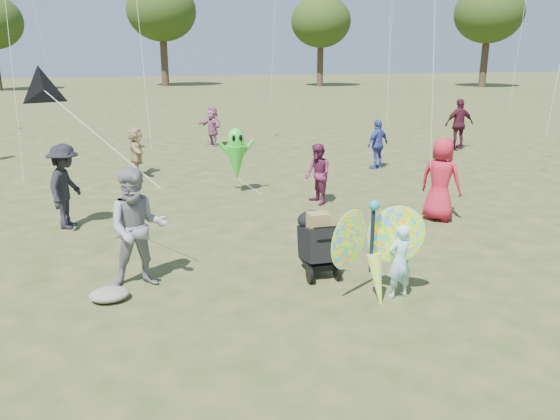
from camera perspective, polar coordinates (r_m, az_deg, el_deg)
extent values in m
plane|color=#51592B|center=(8.23, 4.25, -10.11)|extent=(160.00, 160.00, 0.00)
imported|color=#A0D9E3|center=(8.51, 12.39, -5.27)|extent=(0.45, 0.32, 1.16)
imported|color=gray|center=(8.86, -14.65, -1.89)|extent=(0.95, 0.74, 1.94)
ellipsoid|color=gray|center=(8.78, -17.41, -8.42)|extent=(0.60, 0.49, 0.19)
imported|color=#B61D2F|center=(12.57, 16.45, 3.07)|extent=(1.02, 1.08, 1.85)
imported|color=black|center=(12.38, -21.50, 2.30)|extent=(1.00, 1.32, 1.81)
imported|color=#38469C|center=(17.84, 10.17, 6.79)|extent=(1.00, 0.75, 1.58)
imported|color=tan|center=(17.13, -14.76, 5.93)|extent=(0.55, 1.40, 1.48)
imported|color=#672243|center=(13.43, 3.97, 3.75)|extent=(0.67, 0.80, 1.50)
imported|color=#481825|center=(22.25, 18.21, 8.53)|extent=(1.16, 0.56, 1.93)
imported|color=#9E5A82|center=(22.16, -7.09, 8.69)|extent=(1.01, 1.51, 1.56)
cube|color=black|center=(9.20, 3.85, -3.47)|extent=(0.49, 0.88, 0.71)
cube|color=black|center=(9.32, 3.81, -5.38)|extent=(0.44, 0.70, 0.10)
ellipsoid|color=black|center=(9.32, 3.37, -1.06)|extent=(0.51, 0.45, 0.33)
cylinder|color=black|center=(8.96, 3.10, -6.75)|extent=(0.06, 0.30, 0.30)
cylinder|color=black|center=(9.12, 5.97, -6.40)|extent=(0.06, 0.30, 0.30)
cylinder|color=black|center=(9.75, 2.91, -5.05)|extent=(0.06, 0.22, 0.22)
cylinder|color=black|center=(8.64, 4.97, -1.81)|extent=(0.44, 0.05, 0.03)
cube|color=olive|center=(9.03, 4.00, -1.12)|extent=(0.35, 0.29, 0.26)
ellipsoid|color=#F82743|center=(8.09, 7.22, -3.12)|extent=(0.98, 0.71, 1.24)
ellipsoid|color=#F82743|center=(8.40, 12.01, -2.61)|extent=(0.98, 0.71, 1.24)
cylinder|color=black|center=(8.27, 9.59, -3.15)|extent=(0.06, 0.06, 1.00)
cone|color=#F82743|center=(8.38, 10.19, -7.58)|extent=(0.36, 0.49, 0.93)
sphere|color=teal|center=(8.09, 9.83, 0.49)|extent=(0.16, 0.16, 0.16)
cone|color=black|center=(9.98, -23.49, 11.45)|extent=(0.89, 0.62, 0.81)
cylinder|color=silver|center=(9.32, -18.21, 7.14)|extent=(1.73, 1.35, 1.49)
cone|color=#32D632|center=(14.50, -4.58, 4.87)|extent=(0.56, 0.56, 0.95)
ellipsoid|color=#32D632|center=(14.39, -4.64, 7.41)|extent=(0.44, 0.39, 0.57)
ellipsoid|color=black|center=(14.19, -4.86, 7.49)|extent=(0.10, 0.05, 0.17)
ellipsoid|color=black|center=(14.22, -4.14, 7.52)|extent=(0.10, 0.05, 0.17)
cylinder|color=#32D632|center=(14.37, -5.79, 6.36)|extent=(0.43, 0.10, 0.49)
cylinder|color=#32D632|center=(14.49, -3.45, 6.49)|extent=(0.43, 0.10, 0.49)
cylinder|color=silver|center=(14.50, -3.21, 2.47)|extent=(0.61, 0.41, 0.41)
cylinder|color=#3A2D21|center=(62.10, -11.97, 14.69)|extent=(0.77, 0.77, 4.62)
ellipsoid|color=#2B4214|center=(62.21, -12.27, 19.65)|extent=(7.26, 7.26, 6.17)
cylinder|color=#3A2D21|center=(60.54, 4.21, 14.65)|extent=(0.66, 0.67, 3.99)
ellipsoid|color=#2B4214|center=(60.59, 4.31, 19.05)|extent=(6.27, 6.27, 5.33)
cylinder|color=#3A2D21|center=(62.71, 20.52, 13.95)|extent=(0.73, 0.73, 4.41)
ellipsoid|color=#2B4214|center=(62.80, 21.00, 18.63)|extent=(6.93, 6.93, 5.89)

